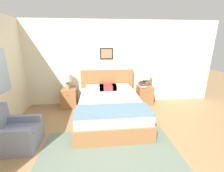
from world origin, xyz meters
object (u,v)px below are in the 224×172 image
Objects in this scene: nightstand_near_window at (69,98)px; bed at (110,108)px; table_lamp_near_window at (67,78)px; nightstand_by_door at (145,95)px; armchair at (15,134)px; table_lamp_by_door at (146,77)px.

bed is at bearing -35.50° from nightstand_near_window.
nightstand_by_door is at bearing -0.17° from table_lamp_near_window.
bed reaches higher than armchair.
bed is 1.48m from nightstand_by_door.
nightstand_near_window is at bearing 180.00° from nightstand_by_door.
armchair is at bearing -111.12° from table_lamp_near_window.
bed reaches higher than nightstand_by_door.
nightstand_by_door is at bearing 120.31° from armchair.
nightstand_by_door is at bearing 35.50° from bed.
bed is at bearing -35.37° from table_lamp_near_window.
nightstand_near_window is 2.41m from nightstand_by_door.
nightstand_near_window is 0.62m from table_lamp_near_window.
table_lamp_by_door is at bearing 0.00° from table_lamp_near_window.
bed is at bearing 116.49° from armchair.
table_lamp_by_door is (2.44, 0.00, 0.00)m from table_lamp_near_window.
table_lamp_near_window is at bearing 144.63° from bed.
nightstand_near_window is 1.27× the size of table_lamp_near_window.
nightstand_by_door is (2.41, 0.00, 0.00)m from nightstand_near_window.
nightstand_near_window is at bearing 144.50° from bed.
armchair is 1.78× the size of table_lamp_by_door.
bed reaches higher than table_lamp_by_door.
bed is 1.62m from table_lamp_by_door.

